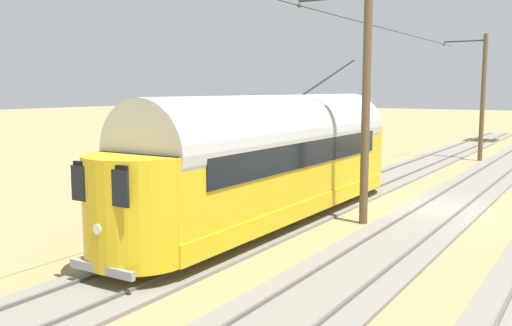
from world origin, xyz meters
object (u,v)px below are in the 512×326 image
at_px(vintage_streetcar, 275,157).
at_px(catenary_pole_mid_near, 364,101).
at_px(spare_tie_stack, 294,181).
at_px(catenary_pole_foreground, 482,95).

relative_size(vintage_streetcar, catenary_pole_mid_near, 1.97).
bearing_deg(vintage_streetcar, catenary_pole_mid_near, -147.11).
distance_m(vintage_streetcar, spare_tie_stack, 7.54).
bearing_deg(vintage_streetcar, spare_tie_stack, -66.73).
bearing_deg(catenary_pole_mid_near, catenary_pole_foreground, -90.00).
bearing_deg(spare_tie_stack, catenary_pole_mid_near, 136.21).
height_order(catenary_pole_foreground, spare_tie_stack, catenary_pole_foreground).
bearing_deg(catenary_pole_foreground, catenary_pole_mid_near, 90.00).
relative_size(catenary_pole_foreground, catenary_pole_mid_near, 1.00).
xyz_separation_m(catenary_pole_mid_near, spare_tie_stack, (5.32, -5.10, -3.84)).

